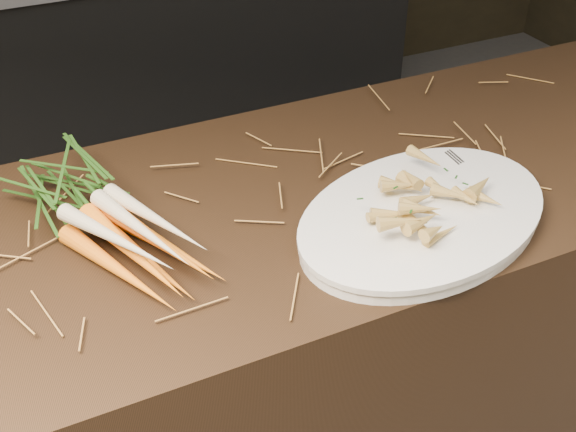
# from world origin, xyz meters

# --- Properties ---
(main_counter) EXTENTS (2.40, 0.70, 0.90)m
(main_counter) POSITION_xyz_m (0.00, 0.30, 0.45)
(main_counter) COLOR black
(main_counter) RESTS_ON ground
(back_counter) EXTENTS (1.82, 0.62, 0.84)m
(back_counter) POSITION_xyz_m (0.30, 2.18, 0.42)
(back_counter) COLOR black
(back_counter) RESTS_ON ground
(straw_bedding) EXTENTS (1.40, 0.60, 0.02)m
(straw_bedding) POSITION_xyz_m (0.00, 0.30, 0.91)
(straw_bedding) COLOR olive
(straw_bedding) RESTS_ON main_counter
(root_veg_bunch) EXTENTS (0.32, 0.53, 0.10)m
(root_veg_bunch) POSITION_xyz_m (-0.48, 0.36, 0.95)
(root_veg_bunch) COLOR orange
(root_veg_bunch) RESTS_ON main_counter
(serving_platter) EXTENTS (0.58, 0.47, 0.03)m
(serving_platter) POSITION_xyz_m (0.05, 0.12, 0.91)
(serving_platter) COLOR white
(serving_platter) RESTS_ON main_counter
(roasted_veg_heap) EXTENTS (0.29, 0.24, 0.06)m
(roasted_veg_heap) POSITION_xyz_m (0.05, 0.12, 0.96)
(roasted_veg_heap) COLOR #A77C2F
(roasted_veg_heap) RESTS_ON serving_platter
(serving_fork) EXTENTS (0.03, 0.19, 0.00)m
(serving_fork) POSITION_xyz_m (0.23, 0.15, 0.93)
(serving_fork) COLOR silver
(serving_fork) RESTS_ON serving_platter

